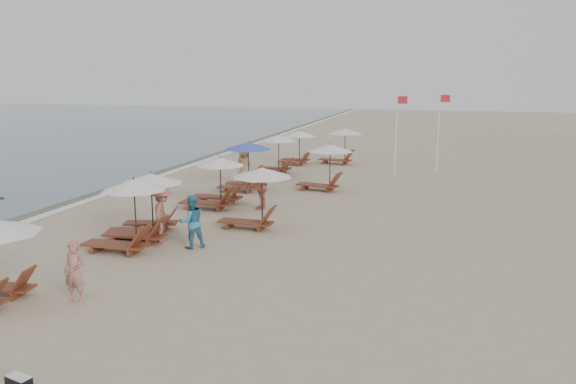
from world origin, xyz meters
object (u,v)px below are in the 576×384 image
(beachgoer_mid_a, at_px, (192,222))
(lounger_station_2, at_px, (146,203))
(lounger_station_5, at_px, (275,155))
(beachgoer_near, at_px, (74,272))
(lounger_station_4, at_px, (244,166))
(beachgoer_far_b, at_px, (244,166))
(beachgoer_mid_b, at_px, (163,215))
(beachgoer_far_a, at_px, (262,187))
(lounger_station_6, at_px, (296,147))
(inland_station_0, at_px, (255,192))
(lounger_station_1, at_px, (128,218))
(inland_station_1, at_px, (324,163))
(duffel_bag, at_px, (19,382))
(inland_station_2, at_px, (341,143))
(lounger_station_3, at_px, (214,185))
(flag_pole_near, at_px, (397,130))

(beachgoer_mid_a, bearing_deg, lounger_station_2, -67.44)
(lounger_station_5, distance_m, beachgoer_near, 19.50)
(lounger_station_4, height_order, beachgoer_far_b, lounger_station_4)
(lounger_station_2, height_order, beachgoer_mid_b, lounger_station_2)
(beachgoer_far_a, bearing_deg, lounger_station_6, -171.08)
(lounger_station_2, distance_m, lounger_station_4, 8.37)
(inland_station_0, height_order, beachgoer_mid_a, inland_station_0)
(lounger_station_4, bearing_deg, lounger_station_1, -91.57)
(lounger_station_2, height_order, beachgoer_near, lounger_station_2)
(lounger_station_1, distance_m, inland_station_1, 11.89)
(beachgoer_near, xyz_separation_m, duffel_bag, (1.54, -3.81, -0.64))
(beachgoer_far_b, xyz_separation_m, duffel_bag, (3.11, -20.05, -0.80))
(inland_station_2, bearing_deg, lounger_station_5, -120.65)
(lounger_station_6, bearing_deg, lounger_station_3, -91.05)
(lounger_station_2, height_order, duffel_bag, lounger_station_2)
(lounger_station_5, height_order, duffel_bag, lounger_station_5)
(flag_pole_near, bearing_deg, beachgoer_mid_a, -107.61)
(lounger_station_5, bearing_deg, flag_pole_near, 9.34)
(beachgoer_near, distance_m, beachgoer_far_b, 16.31)
(inland_station_2, relative_size, beachgoer_far_b, 1.50)
(inland_station_1, xyz_separation_m, beachgoer_far_a, (-1.61, -4.72, -0.40))
(beachgoer_mid_a, bearing_deg, lounger_station_6, -126.00)
(inland_station_1, relative_size, beachgoer_mid_b, 1.48)
(inland_station_1, bearing_deg, beachgoer_mid_b, -107.61)
(lounger_station_2, relative_size, lounger_station_6, 1.09)
(lounger_station_5, distance_m, inland_station_2, 5.55)
(lounger_station_2, xyz_separation_m, inland_station_0, (3.41, 1.76, 0.26))
(beachgoer_mid_a, bearing_deg, beachgoer_far_a, -134.54)
(beachgoer_mid_b, xyz_separation_m, flag_pole_near, (6.16, 15.18, 1.59))
(lounger_station_6, xyz_separation_m, flag_pole_near, (6.39, -2.73, 1.45))
(lounger_station_4, bearing_deg, beachgoer_near, -86.46)
(lounger_station_3, xyz_separation_m, inland_station_1, (3.71, 4.80, 0.38))
(inland_station_2, bearing_deg, lounger_station_2, -100.67)
(duffel_bag, bearing_deg, lounger_station_1, 108.22)
(lounger_station_2, distance_m, beachgoer_near, 6.34)
(lounger_station_5, xyz_separation_m, lounger_station_6, (0.22, 3.82, 0.00))
(lounger_station_1, relative_size, beachgoer_far_b, 1.39)
(lounger_station_6, xyz_separation_m, inland_station_1, (3.48, -7.68, 0.25))
(lounger_station_1, xyz_separation_m, beachgoer_far_a, (2.36, 6.48, -0.08))
(beachgoer_near, bearing_deg, lounger_station_4, 92.60)
(beachgoer_mid_a, bearing_deg, inland_station_2, -133.99)
(beachgoer_near, bearing_deg, beachgoer_mid_a, 80.23)
(lounger_station_2, relative_size, beachgoer_near, 1.65)
(duffel_bag, bearing_deg, lounger_station_3, 99.48)
(lounger_station_2, height_order, inland_station_2, inland_station_2)
(inland_station_1, bearing_deg, beachgoer_far_b, 171.91)
(lounger_station_3, relative_size, beachgoer_mid_a, 1.52)
(beachgoer_mid_a, distance_m, beachgoer_far_a, 5.89)
(lounger_station_1, xyz_separation_m, duffel_bag, (2.71, -8.23, -0.88))
(lounger_station_1, distance_m, inland_station_0, 4.69)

